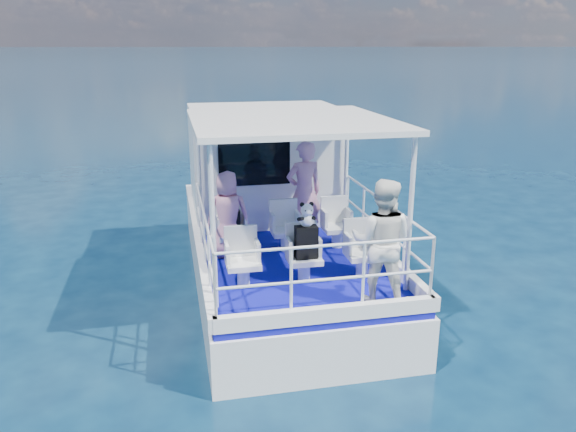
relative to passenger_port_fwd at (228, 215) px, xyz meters
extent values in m
plane|color=#071E35|center=(0.97, -0.13, -1.62)|extent=(2000.00, 2000.00, 0.00)
cube|color=white|center=(0.97, 0.87, -1.62)|extent=(3.00, 7.00, 1.60)
cube|color=#0A097F|center=(0.97, 0.87, -0.77)|extent=(2.90, 6.90, 0.10)
cube|color=white|center=(0.97, 2.17, 0.38)|extent=(2.85, 2.00, 2.20)
cube|color=white|center=(0.97, -0.33, 1.52)|extent=(3.00, 3.20, 0.08)
cylinder|color=white|center=(-0.38, -1.83, 0.38)|extent=(0.07, 0.07, 2.20)
cylinder|color=white|center=(2.32, -1.83, 0.38)|extent=(0.07, 0.07, 2.20)
cylinder|color=white|center=(-0.38, 1.07, 0.38)|extent=(0.07, 0.07, 2.20)
cylinder|color=white|center=(2.32, 1.07, 0.38)|extent=(0.07, 0.07, 2.20)
cube|color=white|center=(0.07, 0.07, -0.53)|extent=(0.48, 0.46, 0.38)
cube|color=white|center=(0.97, 0.07, -0.53)|extent=(0.48, 0.46, 0.38)
cube|color=white|center=(1.87, 0.07, -0.53)|extent=(0.48, 0.46, 0.38)
cube|color=white|center=(0.07, -1.23, -0.53)|extent=(0.48, 0.46, 0.38)
cube|color=white|center=(0.97, -1.23, -0.53)|extent=(0.48, 0.46, 0.38)
cube|color=white|center=(1.87, -1.23, -0.53)|extent=(0.48, 0.46, 0.38)
imported|color=pink|center=(0.00, 0.00, 0.00)|extent=(0.59, 0.46, 1.43)
imported|color=#CC84A4|center=(1.39, 0.49, 0.18)|extent=(0.71, 0.52, 1.79)
imported|color=white|center=(1.81, -2.11, 0.14)|extent=(1.04, 0.96, 1.71)
cube|color=black|center=(0.04, 0.02, -0.14)|extent=(0.31, 0.17, 0.40)
cube|color=black|center=(0.99, -1.27, -0.10)|extent=(0.32, 0.18, 0.48)
cube|color=black|center=(0.05, 0.04, 0.09)|extent=(0.10, 0.06, 0.06)
camera|label=1|loc=(-0.86, -8.68, 2.64)|focal=35.00mm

